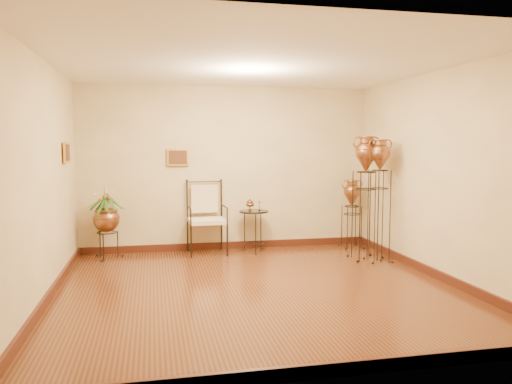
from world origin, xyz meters
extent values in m
plane|color=brown|center=(0.00, 0.00, 0.00)|extent=(5.00, 5.00, 0.00)
cube|color=#41190F|center=(0.00, 2.48, 0.06)|extent=(5.00, 0.04, 0.12)
cube|color=#41190F|center=(0.00, -2.48, 0.06)|extent=(5.00, 0.04, 0.12)
cube|color=#41190F|center=(-2.48, 0.00, 0.06)|extent=(0.04, 5.00, 0.12)
cube|color=#41190F|center=(2.48, 0.00, 0.06)|extent=(0.04, 5.00, 0.12)
cube|color=gold|center=(-0.85, 2.46, 1.60)|extent=(0.36, 0.03, 0.29)
cube|color=gold|center=(-2.46, 1.45, 1.70)|extent=(0.03, 0.36, 0.29)
cube|color=beige|center=(-0.41, 2.15, 0.55)|extent=(0.61, 0.56, 0.07)
cube|color=beige|center=(-0.41, 2.15, 0.90)|extent=(0.45, 0.05, 0.47)
cylinder|color=black|center=(0.39, 2.15, 0.70)|extent=(0.48, 0.48, 0.02)
camera|label=1|loc=(-1.28, -6.02, 1.81)|focal=35.00mm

